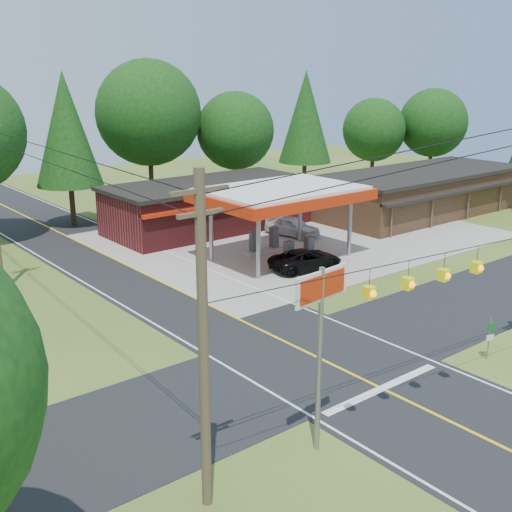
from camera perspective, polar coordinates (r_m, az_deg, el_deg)
ground at (r=29.01m, az=5.66°, el=-9.07°), size 120.00×120.00×0.00m
main_highway at (r=29.00m, az=5.66°, el=-9.05°), size 8.00×120.00×0.02m
cross_road at (r=29.00m, az=5.66°, el=-9.04°), size 70.00×7.00×0.02m
lane_center_yellow at (r=29.00m, az=5.66°, el=-9.03°), size 0.15×110.00×0.00m
gas_canopy at (r=42.66m, az=2.29°, el=5.32°), size 10.60×7.40×4.88m
convenience_store at (r=51.47m, az=-4.22°, el=4.53°), size 16.40×7.55×3.80m
strip_building at (r=58.89m, az=14.47°, el=5.55°), size 20.40×8.75×3.80m
utility_pole_near_left at (r=17.81m, az=-4.70°, el=-7.59°), size 1.80×0.30×10.00m
overhead_beacons at (r=22.43m, az=15.00°, el=-0.27°), size 17.04×2.04×1.03m
treeline_backdrop at (r=47.01m, az=-14.47°, el=9.82°), size 70.27×51.59×13.30m
suv_car at (r=41.03m, az=4.46°, el=-0.34°), size 5.46×5.46×1.34m
sedan_car at (r=49.32m, az=3.23°, el=2.64°), size 5.27×5.27×1.50m
big_stop_sign at (r=20.62m, az=5.78°, el=-5.53°), size 2.39×0.35×6.45m
route_sign_post at (r=30.17m, az=20.08°, el=-6.59°), size 0.40×0.14×1.97m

